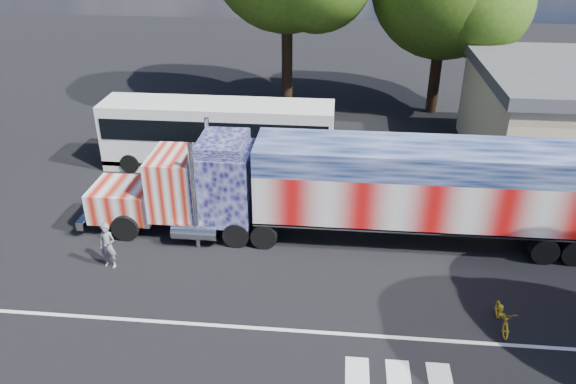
# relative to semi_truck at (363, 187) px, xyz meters

# --- Properties ---
(ground) EXTENTS (100.00, 100.00, 0.00)m
(ground) POSITION_rel_semi_truck_xyz_m (-2.96, -2.93, -2.30)
(ground) COLOR black
(lane_markings) EXTENTS (30.00, 2.67, 0.01)m
(lane_markings) POSITION_rel_semi_truck_xyz_m (-1.25, -6.70, -2.29)
(lane_markings) COLOR silver
(lane_markings) RESTS_ON ground
(semi_truck) EXTENTS (20.92, 3.30, 4.46)m
(semi_truck) POSITION_rel_semi_truck_xyz_m (0.00, 0.00, 0.00)
(semi_truck) COLOR black
(semi_truck) RESTS_ON ground
(coach_bus) EXTENTS (11.68, 2.72, 3.40)m
(coach_bus) POSITION_rel_semi_truck_xyz_m (-7.14, 6.32, -0.54)
(coach_bus) COLOR white
(coach_bus) RESTS_ON ground
(woman) EXTENTS (0.74, 0.56, 1.83)m
(woman) POSITION_rel_semi_truck_xyz_m (-9.42, -3.01, -1.38)
(woman) COLOR slate
(woman) RESTS_ON ground
(bicycle) EXTENTS (0.61, 1.66, 0.87)m
(bicycle) POSITION_rel_semi_truck_xyz_m (4.52, -5.07, -1.86)
(bicycle) COLOR gold
(bicycle) RESTS_ON ground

